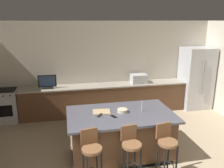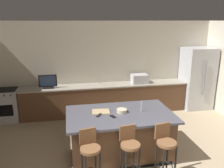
{
  "view_description": "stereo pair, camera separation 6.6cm",
  "coord_description": "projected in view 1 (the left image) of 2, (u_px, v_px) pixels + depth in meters",
  "views": [
    {
      "loc": [
        -1.21,
        -2.4,
        2.74
      ],
      "look_at": [
        -0.1,
        2.88,
        1.22
      ],
      "focal_mm": 36.53,
      "sensor_mm": 36.0,
      "label": 1
    },
    {
      "loc": [
        -1.15,
        -2.42,
        2.74
      ],
      "look_at": [
        -0.1,
        2.88,
        1.22
      ],
      "focal_mm": 36.53,
      "sensor_mm": 36.0,
      "label": 2
    }
  ],
  "objects": [
    {
      "name": "bar_stool_right",
      "position": [
        166.0,
        147.0,
        3.96
      ],
      "size": [
        0.34,
        0.36,
        1.02
      ],
      "rotation": [
        0.0,
        0.0,
        0.16
      ],
      "color": "brown",
      "rests_on": "ground_plane"
    },
    {
      "name": "kitchen_island",
      "position": [
        121.0,
        134.0,
        4.69
      ],
      "size": [
        2.13,
        1.28,
        0.94
      ],
      "color": "black",
      "rests_on": "ground_plane"
    },
    {
      "name": "sink_faucet_island",
      "position": [
        142.0,
        107.0,
        4.62
      ],
      "size": [
        0.02,
        0.02,
        0.22
      ],
      "primitive_type": "cylinder",
      "color": "#B2B2B7",
      "rests_on": "kitchen_island"
    },
    {
      "name": "microwave",
      "position": [
        139.0,
        79.0,
        6.94
      ],
      "size": [
        0.48,
        0.36,
        0.26
      ],
      "primitive_type": "cube",
      "color": "#B7BABF",
      "rests_on": "counter_back"
    },
    {
      "name": "wall_back",
      "position": [
        105.0,
        66.0,
        7.01
      ],
      "size": [
        7.21,
        0.12,
        2.73
      ],
      "primitive_type": "cube",
      "color": "beige",
      "rests_on": "ground_plane"
    },
    {
      "name": "range_oven",
      "position": [
        4.0,
        106.0,
        6.32
      ],
      "size": [
        0.75,
        0.63,
        0.91
      ],
      "color": "#B7BABF",
      "rests_on": "ground_plane"
    },
    {
      "name": "cutting_board",
      "position": [
        102.0,
        112.0,
        4.62
      ],
      "size": [
        0.38,
        0.31,
        0.02
      ],
      "primitive_type": "cube",
      "rotation": [
        0.0,
        0.0,
        -0.1
      ],
      "color": "tan",
      "rests_on": "kitchen_island"
    },
    {
      "name": "refrigerator",
      "position": [
        196.0,
        78.0,
        7.25
      ],
      "size": [
        0.89,
        0.81,
        1.93
      ],
      "color": "#B7BABF",
      "rests_on": "ground_plane"
    },
    {
      "name": "tv_remote",
      "position": [
        100.0,
        115.0,
        4.45
      ],
      "size": [
        0.14,
        0.16,
        0.02
      ],
      "primitive_type": "cube",
      "rotation": [
        0.0,
        0.0,
        -0.63
      ],
      "color": "black",
      "rests_on": "kitchen_island"
    },
    {
      "name": "bar_stool_left",
      "position": [
        91.0,
        153.0,
        3.79
      ],
      "size": [
        0.34,
        0.36,
        1.0
      ],
      "rotation": [
        0.0,
        0.0,
        0.18
      ],
      "color": "brown",
      "rests_on": "ground_plane"
    },
    {
      "name": "sink_faucet_back",
      "position": [
        99.0,
        80.0,
        6.8
      ],
      "size": [
        0.02,
        0.02,
        0.24
      ],
      "primitive_type": "cylinder",
      "color": "#B2B2B7",
      "rests_on": "counter_back"
    },
    {
      "name": "bar_stool_center",
      "position": [
        131.0,
        149.0,
        3.95
      ],
      "size": [
        0.34,
        0.35,
        0.99
      ],
      "rotation": [
        0.0,
        0.0,
        0.12
      ],
      "color": "brown",
      "rests_on": "ground_plane"
    },
    {
      "name": "cell_phone",
      "position": [
        114.0,
        117.0,
        4.4
      ],
      "size": [
        0.13,
        0.17,
        0.01
      ],
      "primitive_type": "cube",
      "rotation": [
        0.0,
        0.0,
        0.44
      ],
      "color": "black",
      "rests_on": "kitchen_island"
    },
    {
      "name": "tv_monitor",
      "position": [
        47.0,
        82.0,
        6.34
      ],
      "size": [
        0.5,
        0.16,
        0.39
      ],
      "color": "black",
      "rests_on": "counter_back"
    },
    {
      "name": "counter_back",
      "position": [
        105.0,
        99.0,
        6.89
      ],
      "size": [
        4.92,
        0.62,
        0.89
      ],
      "color": "brown",
      "rests_on": "ground_plane"
    },
    {
      "name": "fruit_bowl",
      "position": [
        122.0,
        111.0,
        4.61
      ],
      "size": [
        0.21,
        0.21,
        0.07
      ],
      "primitive_type": "cylinder",
      "color": "beige",
      "rests_on": "kitchen_island"
    }
  ]
}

